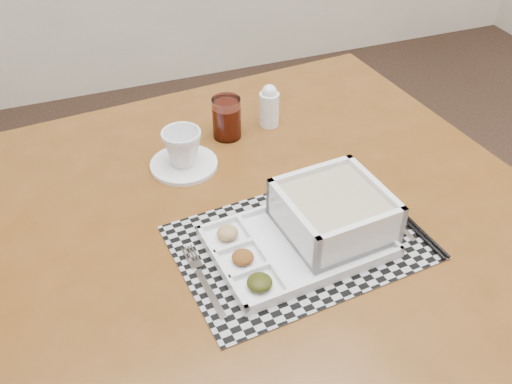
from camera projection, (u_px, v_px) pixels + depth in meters
dining_table at (271, 241)px, 1.20m from camera, size 1.19×1.19×0.82m
placemat at (300, 242)px, 1.08m from camera, size 0.48×0.36×0.00m
serving_tray at (323, 221)px, 1.07m from camera, size 0.35×0.25×0.09m
fork at (204, 279)px, 1.00m from camera, size 0.03×0.19×0.00m
spoon at (373, 199)px, 1.17m from camera, size 0.04×0.18×0.01m
chopsticks at (406, 219)px, 1.12m from camera, size 0.04×0.24×0.01m
saucer at (184, 165)px, 1.26m from camera, size 0.15×0.15×0.01m
cup at (182, 148)px, 1.24m from camera, size 0.11×0.11×0.08m
juice_glass at (227, 119)px, 1.34m from camera, size 0.07×0.07×0.10m
creamer_bottle at (269, 106)px, 1.37m from camera, size 0.05×0.05×0.11m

